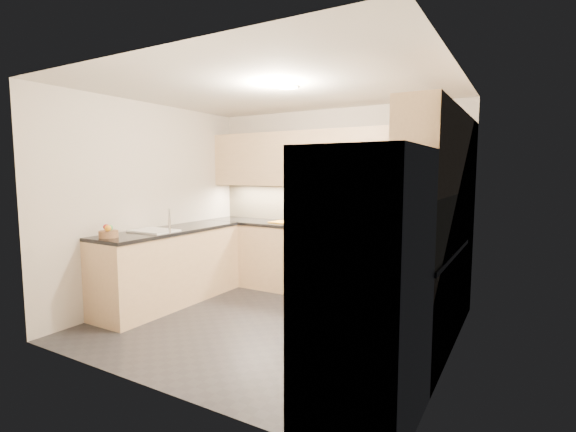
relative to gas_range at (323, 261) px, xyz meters
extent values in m
cube|color=#25242A|center=(0.00, -1.28, -0.46)|extent=(3.60, 3.20, 0.00)
cube|color=beige|center=(0.00, -1.28, 2.04)|extent=(3.60, 3.20, 0.02)
cube|color=beige|center=(0.00, 0.32, 0.79)|extent=(3.60, 0.02, 2.50)
cube|color=beige|center=(0.00, -2.88, 0.79)|extent=(3.60, 0.02, 2.50)
cube|color=beige|center=(-1.80, -1.28, 0.79)|extent=(0.02, 3.20, 2.50)
cube|color=beige|center=(1.80, -1.28, 0.79)|extent=(0.02, 3.20, 2.50)
cube|color=#D6AF81|center=(-1.09, 0.02, -0.01)|extent=(1.42, 0.60, 0.90)
cube|color=#D6AF81|center=(1.09, 0.02, -0.01)|extent=(1.42, 0.60, 0.90)
cube|color=#D6AF81|center=(1.50, -1.12, -0.01)|extent=(0.60, 1.70, 0.90)
cube|color=#D6AF81|center=(-1.50, -1.28, -0.01)|extent=(0.60, 2.00, 0.90)
cube|color=black|center=(-1.09, 0.02, 0.47)|extent=(1.42, 0.63, 0.04)
cube|color=black|center=(1.09, 0.02, 0.47)|extent=(1.42, 0.63, 0.04)
cube|color=black|center=(1.50, -1.12, 0.47)|extent=(0.63, 1.70, 0.04)
cube|color=black|center=(-1.50, -1.28, 0.47)|extent=(0.63, 2.00, 0.04)
cube|color=#D6AF81|center=(0.00, 0.15, 1.37)|extent=(3.60, 0.35, 0.75)
cube|color=#D6AF81|center=(1.62, -1.00, 1.37)|extent=(0.35, 1.95, 0.75)
cube|color=tan|center=(0.00, 0.32, 0.74)|extent=(3.60, 0.01, 0.51)
cube|color=tan|center=(1.80, -0.82, 0.74)|extent=(0.01, 2.30, 0.51)
cube|color=#909397|center=(0.00, 0.00, 0.00)|extent=(0.76, 0.65, 0.91)
cube|color=black|center=(0.00, 0.00, 0.46)|extent=(0.76, 0.65, 0.03)
cube|color=black|center=(0.00, -0.33, -0.01)|extent=(0.62, 0.02, 0.45)
cylinder|color=#B2B5BA|center=(0.00, -0.35, 0.26)|extent=(0.60, 0.02, 0.02)
cube|color=#929599|center=(0.00, 0.12, 1.24)|extent=(0.76, 0.40, 0.40)
cube|color=black|center=(0.00, -0.08, 1.24)|extent=(0.60, 0.01, 0.28)
cube|color=#979A9F|center=(1.45, -2.43, 0.45)|extent=(0.70, 0.90, 1.80)
cylinder|color=#B2B5BA|center=(1.08, -2.61, 0.49)|extent=(0.02, 0.02, 1.20)
cylinder|color=#B2B5BA|center=(1.08, -2.25, 0.49)|extent=(0.02, 0.02, 1.20)
cube|color=white|center=(-1.50, -1.53, 0.42)|extent=(0.52, 0.38, 0.16)
cylinder|color=silver|center=(-1.24, -1.53, 0.62)|extent=(0.03, 0.03, 0.28)
cylinder|color=#58AB49|center=(1.61, -0.10, 0.58)|extent=(0.34, 0.34, 0.18)
cube|color=orange|center=(-0.58, 0.00, 0.49)|extent=(0.45, 0.34, 0.01)
cylinder|color=#926644|center=(-1.57, -2.09, 0.52)|extent=(0.25, 0.25, 0.07)
sphere|color=#A01212|center=(-1.57, -2.11, 0.60)|extent=(0.06, 0.06, 0.06)
sphere|color=#449E4D|center=(-1.49, -2.13, 0.60)|extent=(0.06, 0.06, 0.06)
cube|color=white|center=(-0.12, -0.37, 0.10)|extent=(0.20, 0.02, 0.38)
sphere|color=orange|center=(-1.48, -2.16, 0.60)|extent=(0.07, 0.07, 0.07)
camera|label=1|loc=(2.35, -4.97, 1.19)|focal=26.00mm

